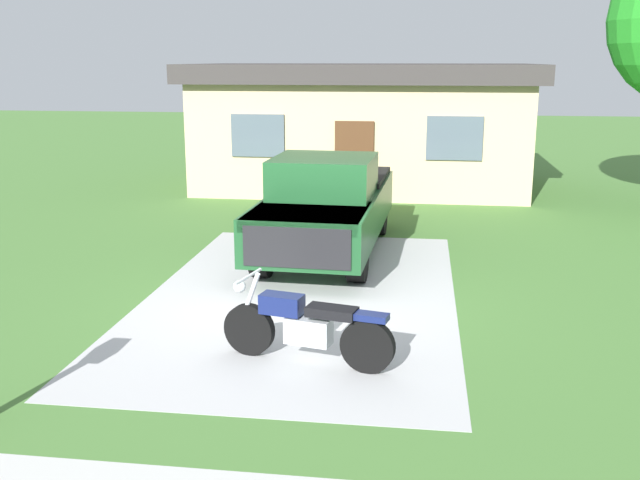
% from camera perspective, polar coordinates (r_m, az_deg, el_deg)
% --- Properties ---
extents(ground_plane, '(80.00, 80.00, 0.00)m').
position_cam_1_polar(ground_plane, '(11.61, -1.43, -4.35)').
color(ground_plane, '#497736').
extents(driveway_pad, '(4.77, 8.17, 0.01)m').
position_cam_1_polar(driveway_pad, '(11.61, -1.43, -4.34)').
color(driveway_pad, '#B7B7B7').
rests_on(driveway_pad, ground).
extents(motorcycle, '(2.18, 0.85, 1.09)m').
position_cam_1_polar(motorcycle, '(8.98, -1.14, -6.70)').
color(motorcycle, black).
rests_on(motorcycle, ground).
extents(pickup_truck, '(2.23, 5.70, 1.90)m').
position_cam_1_polar(pickup_truck, '(14.02, 0.60, 2.85)').
color(pickup_truck, black).
rests_on(pickup_truck, ground).
extents(neighbor_house, '(9.60, 5.60, 3.50)m').
position_cam_1_polar(neighbor_house, '(21.46, 3.31, 8.90)').
color(neighbor_house, tan).
rests_on(neighbor_house, ground).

